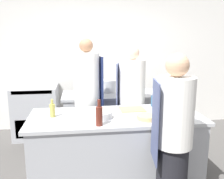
{
  "coord_description": "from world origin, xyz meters",
  "views": [
    {
      "loc": [
        -0.43,
        -2.89,
        1.82
      ],
      "look_at": [
        0.0,
        0.35,
        1.13
      ],
      "focal_mm": 40.0,
      "sensor_mm": 36.0,
      "label": 1
    }
  ],
  "objects": [
    {
      "name": "pass_counter",
      "position": [
        0.13,
        1.2,
        0.44
      ],
      "size": [
        1.71,
        0.71,
        0.88
      ],
      "color": "#A8AAAF",
      "rests_on": "ground_plane"
    },
    {
      "name": "stockpot",
      "position": [
        0.06,
        1.33,
        0.99
      ],
      "size": [
        0.28,
        0.28,
        0.21
      ],
      "color": "#A8AAAF",
      "rests_on": "pass_counter"
    },
    {
      "name": "bowl_mixing_large",
      "position": [
        0.34,
        -0.2,
        0.91
      ],
      "size": [
        0.24,
        0.24,
        0.05
      ],
      "color": "tan",
      "rests_on": "prep_counter"
    },
    {
      "name": "prep_counter",
      "position": [
        0.0,
        0.0,
        0.44
      ],
      "size": [
        2.11,
        0.88,
        0.88
      ],
      "color": "#A8AAAF",
      "rests_on": "ground_plane"
    },
    {
      "name": "chef_at_prep_near",
      "position": [
        0.47,
        -0.69,
        0.84
      ],
      "size": [
        0.4,
        0.38,
        1.68
      ],
      "rotation": [
        0.0,
        0.0,
        1.43
      ],
      "color": "black",
      "rests_on": "ground_plane"
    },
    {
      "name": "bowl_prep_small",
      "position": [
        -0.17,
        -0.09,
        0.92
      ],
      "size": [
        0.22,
        0.22,
        0.08
      ],
      "color": "#B7BABC",
      "rests_on": "prep_counter"
    },
    {
      "name": "bottle_olive_oil",
      "position": [
        -0.76,
        0.04,
        0.97
      ],
      "size": [
        0.06,
        0.06,
        0.22
      ],
      "color": "#B2A84C",
      "rests_on": "prep_counter"
    },
    {
      "name": "bottle_vinegar",
      "position": [
        0.57,
        0.09,
        0.98
      ],
      "size": [
        0.07,
        0.07,
        0.25
      ],
      "color": "black",
      "rests_on": "prep_counter"
    },
    {
      "name": "wall_back",
      "position": [
        0.0,
        2.13,
        1.4
      ],
      "size": [
        8.0,
        0.06,
        2.8
      ],
      "color": "silver",
      "rests_on": "ground_plane"
    },
    {
      "name": "cutting_board",
      "position": [
        0.25,
        0.21,
        0.89
      ],
      "size": [
        0.32,
        0.27,
        0.01
      ],
      "color": "tan",
      "rests_on": "prep_counter"
    },
    {
      "name": "oven_range",
      "position": [
        -1.23,
        1.71,
        0.47
      ],
      "size": [
        0.79,
        0.73,
        0.95
      ],
      "color": "#A8AAAF",
      "rests_on": "ground_plane"
    },
    {
      "name": "bottle_wine",
      "position": [
        -0.23,
        -0.33,
        1.0
      ],
      "size": [
        0.07,
        0.07,
        0.29
      ],
      "color": "#5B2319",
      "rests_on": "prep_counter"
    },
    {
      "name": "bottle_cooking_oil",
      "position": [
        0.59,
        0.34,
        0.96
      ],
      "size": [
        0.09,
        0.09,
        0.21
      ],
      "color": "#2D5175",
      "rests_on": "prep_counter"
    },
    {
      "name": "chef_at_stove",
      "position": [
        -0.32,
        0.73,
        0.9
      ],
      "size": [
        0.42,
        0.41,
        1.8
      ],
      "rotation": [
        0.0,
        0.0,
        -1.34
      ],
      "color": "black",
      "rests_on": "ground_plane"
    },
    {
      "name": "chef_at_pass_far",
      "position": [
        0.32,
        0.61,
        0.85
      ],
      "size": [
        0.44,
        0.43,
        1.7
      ],
      "rotation": [
        0.0,
        0.0,
        1.28
      ],
      "color": "black",
      "rests_on": "ground_plane"
    }
  ]
}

